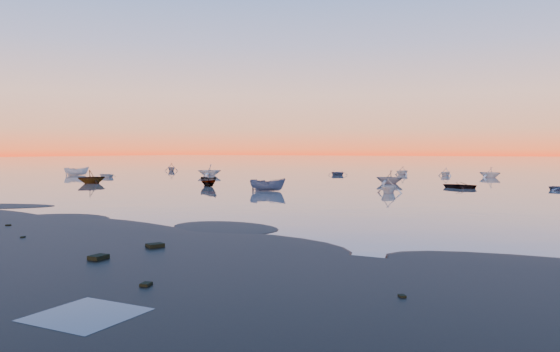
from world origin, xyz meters
The scene contains 6 objects.
ground centered at (0.00, 100.00, 0.00)m, with size 600.00×600.00×0.00m, color slate.
mud_lobes centered at (0.00, -1.00, 0.01)m, with size 140.00×6.00×0.07m, color black, non-canonical shape.
moored_fleet centered at (0.00, 53.00, 0.00)m, with size 124.00×58.00×1.20m, color silver, non-canonical shape.
boat_near_left centered at (-40.07, 40.26, 0.00)m, with size 4.41×1.84×1.10m, color silver.
boat_near_center centered at (-3.79, 26.46, 0.00)m, with size 3.84×1.63×1.33m, color #384D6C.
boat_near_right centered at (8.24, 29.67, 0.00)m, with size 3.23×1.45×1.13m, color silver.
Camera 1 is at (23.28, -23.64, 4.26)m, focal length 35.00 mm.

